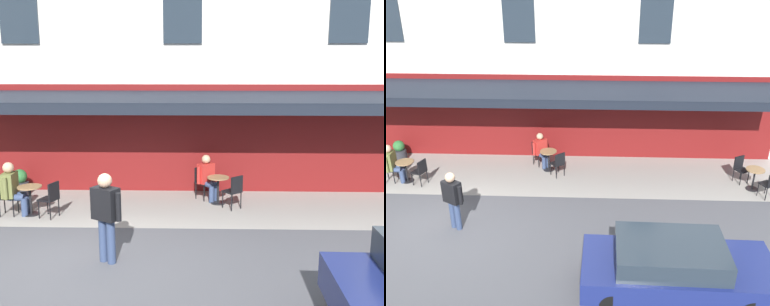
# 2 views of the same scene
# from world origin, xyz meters

# --- Properties ---
(ground_plane) EXTENTS (70.00, 70.00, 0.00)m
(ground_plane) POSITION_xyz_m (0.00, 0.00, 0.00)
(ground_plane) COLOR #4C4C51
(sidewalk_cafe_terrace) EXTENTS (20.50, 3.20, 0.01)m
(sidewalk_cafe_terrace) POSITION_xyz_m (-3.25, -3.40, 0.00)
(sidewalk_cafe_terrace) COLOR gray
(sidewalk_cafe_terrace) RESTS_ON ground_plane
(cafe_table_near_entrance) EXTENTS (0.60, 0.60, 0.75)m
(cafe_table_near_entrance) POSITION_xyz_m (2.10, -2.67, 0.49)
(cafe_table_near_entrance) COLOR black
(cafe_table_near_entrance) RESTS_ON ground_plane
(cafe_chair_black_near_door) EXTENTS (0.51, 0.51, 0.91)m
(cafe_chair_black_near_door) POSITION_xyz_m (1.50, -2.46, 0.55)
(cafe_chair_black_near_door) COLOR black
(cafe_chair_black_near_door) RESTS_ON ground_plane
(cafe_chair_black_by_window) EXTENTS (0.43, 0.43, 0.91)m
(cafe_chair_black_by_window) POSITION_xyz_m (2.73, -2.62, 0.55)
(cafe_chair_black_by_window) COLOR black
(cafe_chair_black_by_window) RESTS_ON ground_plane
(cafe_table_streetside) EXTENTS (0.60, 0.60, 0.75)m
(cafe_table_streetside) POSITION_xyz_m (-2.68, -3.73, 0.49)
(cafe_table_streetside) COLOR black
(cafe_table_streetside) RESTS_ON ground_plane
(cafe_chair_black_facing_street) EXTENTS (0.56, 0.56, 0.91)m
(cafe_chair_black_facing_street) POSITION_xyz_m (-3.09, -3.25, 0.55)
(cafe_chair_black_facing_street) COLOR black
(cafe_chair_black_facing_street) RESTS_ON ground_plane
(cafe_chair_black_corner_left) EXTENTS (0.57, 0.57, 0.91)m
(cafe_chair_black_corner_left) POSITION_xyz_m (-2.25, -4.20, 0.55)
(cafe_chair_black_corner_left) COLOR black
(cafe_chair_black_corner_left) RESTS_ON ground_plane
(seated_patron_in_olive) EXTENTS (0.61, 0.72, 1.37)m
(seated_patron_in_olive) POSITION_xyz_m (2.51, -2.64, 0.73)
(seated_patron_in_olive) COLOR navy
(seated_patron_in_olive) RESTS_ON ground_plane
(seated_companion_in_red) EXTENTS (0.62, 0.63, 1.29)m
(seated_companion_in_red) POSITION_xyz_m (-2.40, -4.04, 0.69)
(seated_companion_in_red) COLOR navy
(seated_companion_in_red) RESTS_ON ground_plane
(walking_pedestrian_in_black) EXTENTS (0.65, 0.50, 1.76)m
(walking_pedestrian_in_black) POSITION_xyz_m (-0.44, 0.01, 1.03)
(walking_pedestrian_in_black) COLOR navy
(walking_pedestrian_in_black) RESTS_ON ground_plane
(potted_plant_under_sign) EXTENTS (0.47, 0.47, 0.78)m
(potted_plant_under_sign) POSITION_xyz_m (3.08, -4.37, 0.36)
(potted_plant_under_sign) COLOR #2D2D33
(potted_plant_under_sign) RESTS_ON ground_plane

